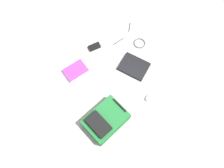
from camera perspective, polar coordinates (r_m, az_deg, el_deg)
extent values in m
plane|color=gray|center=(2.28, 0.72, 0.07)|extent=(4.00, 4.00, 0.00)
cube|color=#1E662D|center=(2.09, -1.69, -9.70)|extent=(0.39, 0.47, 0.13)
cube|color=black|center=(2.00, -3.70, -10.86)|extent=(0.26, 0.20, 0.05)
cylinder|color=black|center=(2.05, 2.07, -5.79)|extent=(0.17, 0.06, 0.02)
cube|color=black|center=(2.37, 5.96, 4.70)|extent=(0.39, 0.37, 0.02)
cube|color=black|center=(2.35, 5.99, 4.88)|extent=(0.38, 0.37, 0.01)
cube|color=silver|center=(2.37, -9.92, 3.59)|extent=(0.20, 0.26, 0.02)
cube|color=purple|center=(2.36, -9.96, 3.70)|extent=(0.21, 0.27, 0.00)
ellipsoid|color=silver|center=(2.24, 10.14, -3.56)|extent=(0.08, 0.11, 0.04)
torus|color=#4C4C51|center=(2.54, 7.48, 10.95)|extent=(0.14, 0.14, 0.01)
cube|color=black|center=(2.49, -4.79, 10.07)|extent=(0.07, 0.14, 0.03)
cylinder|color=black|center=(2.54, 1.74, 11.53)|extent=(0.03, 0.15, 0.01)
cylinder|color=black|center=(2.67, 4.75, 15.19)|extent=(0.11, 0.09, 0.01)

